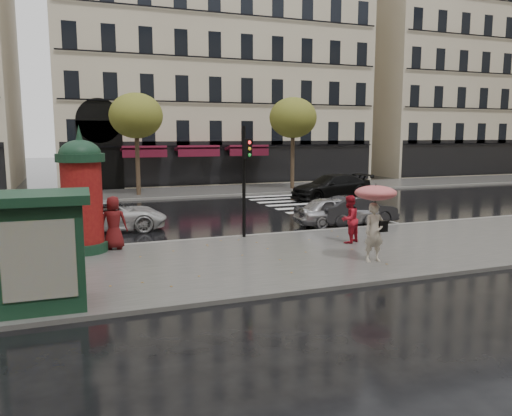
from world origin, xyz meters
name	(u,v)px	position (x,y,z in m)	size (l,w,h in m)	color
ground	(272,256)	(0.00, 0.00, 0.00)	(160.00, 160.00, 0.00)	black
near_sidewalk	(278,258)	(0.00, -0.50, 0.06)	(90.00, 7.00, 0.12)	#474744
far_sidewalk	(167,193)	(0.00, 19.00, 0.06)	(90.00, 6.00, 0.12)	#474744
near_kerb	(243,237)	(0.00, 3.00, 0.07)	(90.00, 0.25, 0.14)	slate
far_kerb	(175,198)	(0.00, 16.00, 0.07)	(90.00, 0.25, 0.14)	slate
zebra_crossing	(306,208)	(6.00, 9.60, 0.01)	(3.60, 11.75, 0.01)	silver
bldg_far_corner	(207,53)	(6.00, 30.00, 11.31)	(26.00, 14.00, 22.90)	#B7A88C
bldg_far_right	(455,67)	(34.00, 30.00, 11.31)	(24.00, 14.00, 22.90)	#B7A88C
tree_far_left	(136,116)	(-2.00, 18.00, 5.17)	(3.40, 3.40, 6.64)	#38281C
tree_far_right	(293,118)	(9.00, 18.00, 5.17)	(3.40, 3.40, 6.64)	#38281C
woman_umbrella	(375,210)	(2.50, -2.15, 1.72)	(1.27, 1.27, 2.43)	#B9AC98
woman_red	(349,219)	(3.18, 0.47, 0.98)	(0.84, 0.65, 1.72)	#AB1523
man_burgundy	(114,223)	(-4.85, 2.40, 1.03)	(0.89, 0.58, 1.82)	#531011
morris_column	(82,192)	(-5.82, 2.35, 2.13)	(1.56, 1.56, 4.19)	#13311F
traffic_light	(245,170)	(0.02, 2.72, 2.67)	(0.31, 0.41, 4.21)	black
newsstand	(41,249)	(-6.85, -3.00, 1.46)	(2.21, 1.87, 2.61)	#13311F
car_silver	(337,211)	(4.84, 4.20, 0.66)	(1.55, 3.86, 1.32)	#ACABB0
car_darkgrey	(356,210)	(5.79, 4.20, 0.63)	(1.34, 3.84, 1.26)	black
car_white	(110,215)	(-4.68, 6.52, 0.65)	(2.17, 4.70, 1.31)	silver
car_black	(331,187)	(9.12, 12.46, 0.77)	(2.16, 5.31, 1.54)	black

